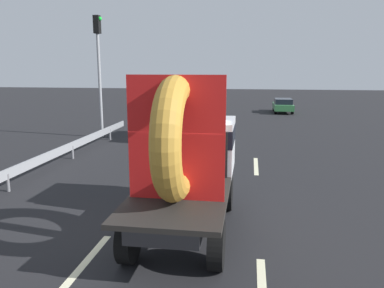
# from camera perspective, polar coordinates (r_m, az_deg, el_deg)

# --- Properties ---
(ground_plane) EXTENTS (120.00, 120.00, 0.00)m
(ground_plane) POSITION_cam_1_polar(r_m,az_deg,el_deg) (9.19, -3.00, -12.44)
(ground_plane) COLOR black
(flatbed_truck) EXTENTS (2.02, 4.91, 3.59)m
(flatbed_truck) POSITION_cam_1_polar(r_m,az_deg,el_deg) (8.82, -0.55, -1.72)
(flatbed_truck) COLOR black
(flatbed_truck) RESTS_ON ground_plane
(distant_sedan) EXTENTS (1.86, 4.35, 1.42)m
(distant_sedan) POSITION_cam_1_polar(r_m,az_deg,el_deg) (20.76, -4.63, 3.19)
(distant_sedan) COLOR black
(distant_sedan) RESTS_ON ground_plane
(traffic_light) EXTENTS (0.42, 0.36, 6.36)m
(traffic_light) POSITION_cam_1_polar(r_m,az_deg,el_deg) (20.91, -13.85, 12.15)
(traffic_light) COLOR gray
(traffic_light) RESTS_ON ground_plane
(guardrail) EXTENTS (0.10, 17.19, 0.71)m
(guardrail) POSITION_cam_1_polar(r_m,az_deg,el_deg) (14.56, -21.31, -2.01)
(guardrail) COLOR gray
(guardrail) RESTS_ON ground_plane
(lane_dash_left_near) EXTENTS (0.16, 2.98, 0.01)m
(lane_dash_left_near) POSITION_cam_1_polar(r_m,az_deg,el_deg) (7.73, -16.75, -17.80)
(lane_dash_left_near) COLOR beige
(lane_dash_left_near) RESTS_ON ground_plane
(lane_dash_left_far) EXTENTS (0.16, 2.44, 0.01)m
(lane_dash_left_far) POSITION_cam_1_polar(r_m,az_deg,el_deg) (14.95, -3.42, -2.98)
(lane_dash_left_far) COLOR beige
(lane_dash_left_far) RESTS_ON ground_plane
(lane_dash_right_far) EXTENTS (0.16, 2.62, 0.01)m
(lane_dash_right_far) POSITION_cam_1_polar(r_m,az_deg,el_deg) (14.80, 9.61, -3.27)
(lane_dash_right_far) COLOR beige
(lane_dash_right_far) RESTS_ON ground_plane
(oncoming_car) EXTENTS (1.54, 3.60, 1.18)m
(oncoming_car) POSITION_cam_1_polar(r_m,az_deg,el_deg) (32.95, 13.53, 5.72)
(oncoming_car) COLOR black
(oncoming_car) RESTS_ON ground_plane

